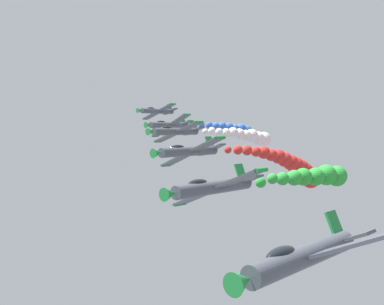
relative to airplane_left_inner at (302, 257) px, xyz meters
name	(u,v)px	position (x,y,z in m)	size (l,w,h in m)	color
airplane_left_inner	(302,257)	(0.00, 0.00, 0.00)	(8.89, 10.35, 4.19)	#474C56
airplane_right_inner	(213,187)	(13.26, -9.10, 1.41)	(8.98, 10.35, 3.97)	#474C56
smoke_trail_right_inner	(317,176)	(12.12, -24.52, 1.18)	(3.39, 13.39, 2.43)	green
airplane_left_outer	(188,151)	(25.89, -19.83, 3.49)	(8.98, 10.35, 3.97)	#474C56
smoke_trail_left_outer	(298,169)	(28.46, -49.14, -0.64)	(6.24, 31.04, 8.51)	red
airplane_right_outer	(175,131)	(38.73, -30.83, 5.60)	(9.15, 10.35, 3.52)	#474C56
smoke_trail_right_outer	(249,136)	(38.52, -49.56, 4.60)	(2.72, 17.89, 3.57)	white
airplane_trailing	(168,125)	(50.54, -41.12, 6.60)	(8.79, 10.35, 4.43)	#474C56
smoke_trail_trailing	(234,129)	(50.43, -60.76, 5.86)	(2.51, 18.48, 3.19)	blue
airplane_high_slot	(157,111)	(64.26, -51.30, 9.67)	(9.13, 10.35, 3.55)	#474C56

